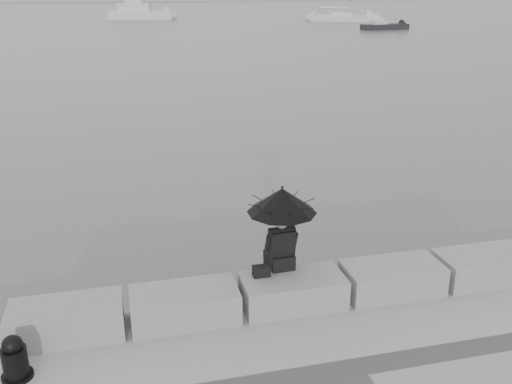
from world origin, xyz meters
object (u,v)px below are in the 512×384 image
object	(u,v)px
sailboat_right	(342,17)
motor_cruiser	(141,13)
small_motorboat	(385,27)
seated_person	(282,211)
mooring_bollard	(15,361)

from	to	relation	value
sailboat_right	motor_cruiser	bearing A→B (deg)	-170.71
small_motorboat	seated_person	bearing A→B (deg)	-123.60
sailboat_right	motor_cruiser	xyz separation A→B (m)	(-26.31, 10.82, 0.37)
small_motorboat	sailboat_right	bearing A→B (deg)	82.31
sailboat_right	mooring_bollard	bearing A→B (deg)	-83.57
motor_cruiser	seated_person	bearing A→B (deg)	-75.60
seated_person	sailboat_right	distance (m)	73.55
mooring_bollard	sailboat_right	world-z (taller)	sailboat_right
seated_person	motor_cruiser	distance (m)	78.61
motor_cruiser	sailboat_right	bearing A→B (deg)	-6.30
sailboat_right	small_motorboat	distance (m)	13.69
seated_person	mooring_bollard	world-z (taller)	seated_person
mooring_bollard	small_motorboat	size ratio (longest dim) A/B	0.11
seated_person	sailboat_right	size ratio (longest dim) A/B	0.11
seated_person	sailboat_right	xyz separation A→B (m)	(28.57, 67.75, -1.47)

